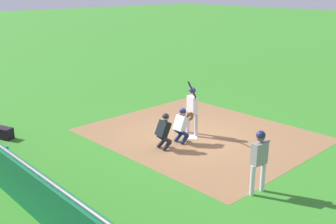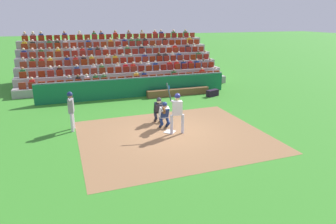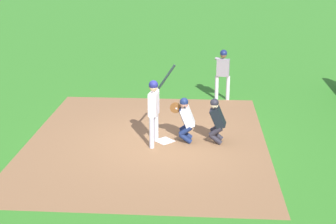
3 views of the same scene
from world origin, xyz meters
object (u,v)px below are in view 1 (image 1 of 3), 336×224
(catcher_crouching, at_px, (182,123))
(water_bottle_on_bench, at_px, (8,151))
(on_deck_batter, at_px, (259,155))
(batter_at_plate, at_px, (192,105))
(equipment_duffel_bag, at_px, (2,133))
(home_plate_marker, at_px, (191,137))
(home_plate_umpire, at_px, (164,129))

(catcher_crouching, height_order, water_bottle_on_bench, catcher_crouching)
(catcher_crouching, relative_size, water_bottle_on_bench, 4.77)
(on_deck_batter, bearing_deg, water_bottle_on_bench, -144.96)
(batter_at_plate, distance_m, equipment_duffel_bag, 7.09)
(catcher_crouching, height_order, on_deck_batter, on_deck_batter)
(home_plate_marker, height_order, home_plate_umpire, home_plate_umpire)
(water_bottle_on_bench, bearing_deg, home_plate_marker, 71.30)
(home_plate_umpire, xyz_separation_m, water_bottle_on_bench, (-2.10, -4.55, -0.13))
(catcher_crouching, distance_m, equipment_duffel_bag, 6.65)
(catcher_crouching, relative_size, home_plate_umpire, 1.01)
(home_plate_marker, distance_m, on_deck_batter, 4.57)
(equipment_duffel_bag, height_order, on_deck_batter, on_deck_batter)
(catcher_crouching, distance_m, home_plate_umpire, 0.86)
(batter_at_plate, xyz_separation_m, catcher_crouching, (0.31, -0.84, -0.43))
(home_plate_marker, relative_size, home_plate_umpire, 0.34)
(home_plate_umpire, distance_m, equipment_duffel_bag, 6.09)
(home_plate_marker, bearing_deg, batter_at_plate, 131.88)
(home_plate_marker, distance_m, equipment_duffel_bag, 6.99)
(batter_at_plate, xyz_separation_m, equipment_duffel_bag, (-4.50, -5.40, -0.94))
(equipment_duffel_bag, bearing_deg, batter_at_plate, 30.06)
(home_plate_umpire, height_order, on_deck_batter, on_deck_batter)
(home_plate_marker, xyz_separation_m, home_plate_umpire, (0.08, -1.44, 0.68))
(home_plate_umpire, bearing_deg, home_plate_marker, 93.15)
(home_plate_umpire, distance_m, on_deck_batter, 4.06)
(home_plate_marker, relative_size, batter_at_plate, 0.20)
(home_plate_marker, bearing_deg, equipment_duffel_bag, -132.66)
(water_bottle_on_bench, xyz_separation_m, on_deck_batter, (6.14, 4.30, 0.53))
(water_bottle_on_bench, bearing_deg, batter_at_plate, 74.00)
(home_plate_marker, relative_size, equipment_duffel_bag, 0.52)
(batter_at_plate, relative_size, on_deck_batter, 1.23)
(home_plate_umpire, bearing_deg, batter_at_plate, 100.46)
(batter_at_plate, xyz_separation_m, on_deck_batter, (4.35, -1.94, -0.05))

